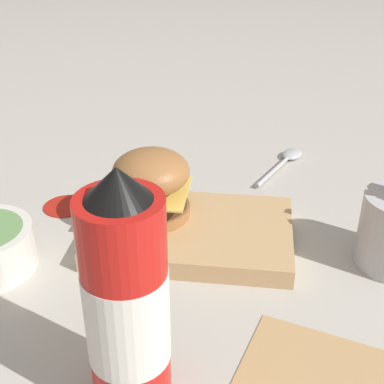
{
  "coord_description": "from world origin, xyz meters",
  "views": [
    {
      "loc": [
        0.09,
        -0.53,
        0.42
      ],
      "look_at": [
        0.01,
        0.08,
        0.08
      ],
      "focal_mm": 50.0,
      "sensor_mm": 36.0,
      "label": 1
    }
  ],
  "objects_px": {
    "serving_board": "(192,232)",
    "spoon": "(288,158)",
    "ketchup_bottle": "(127,306)",
    "burger": "(151,184)"
  },
  "relations": [
    {
      "from": "burger",
      "to": "spoon",
      "type": "height_order",
      "value": "burger"
    },
    {
      "from": "ketchup_bottle",
      "to": "spoon",
      "type": "xyz_separation_m",
      "value": [
        0.16,
        0.54,
        -0.11
      ]
    },
    {
      "from": "serving_board",
      "to": "ketchup_bottle",
      "type": "height_order",
      "value": "ketchup_bottle"
    },
    {
      "from": "serving_board",
      "to": "ketchup_bottle",
      "type": "bearing_deg",
      "value": -94.47
    },
    {
      "from": "ketchup_bottle",
      "to": "serving_board",
      "type": "bearing_deg",
      "value": 85.53
    },
    {
      "from": "burger",
      "to": "ketchup_bottle",
      "type": "height_order",
      "value": "ketchup_bottle"
    },
    {
      "from": "serving_board",
      "to": "spoon",
      "type": "distance_m",
      "value": 0.3
    },
    {
      "from": "serving_board",
      "to": "burger",
      "type": "bearing_deg",
      "value": 162.56
    },
    {
      "from": "serving_board",
      "to": "burger",
      "type": "distance_m",
      "value": 0.09
    },
    {
      "from": "serving_board",
      "to": "spoon",
      "type": "xyz_separation_m",
      "value": [
        0.14,
        0.27,
        -0.01
      ]
    }
  ]
}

